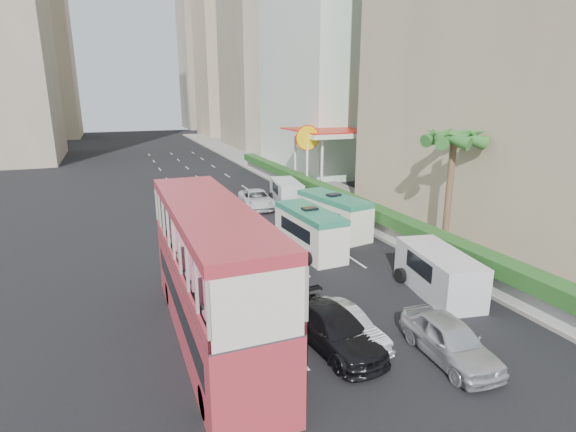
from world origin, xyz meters
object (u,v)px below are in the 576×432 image
panel_van_near (438,272)px  car_black (334,346)px  palm_tree (449,196)px  minibus_near (310,231)px  double_decker_bus (211,274)px  minibus_far (333,215)px  shell_station (327,159)px  car_silver_lane_a (342,342)px  panel_van_far (287,192)px  van_asset (257,208)px  car_silver_lane_b (448,358)px

panel_van_near → car_black: bearing=-150.0°
car_black → palm_tree: palm_tree is taller
minibus_near → panel_van_near: size_ratio=1.14×
palm_tree → car_black: bearing=-148.6°
double_decker_bus → palm_tree: bearing=16.2°
minibus_far → shell_station: size_ratio=0.70×
car_silver_lane_a → double_decker_bus: bearing=144.1°
double_decker_bus → panel_van_far: size_ratio=2.37×
car_black → minibus_far: (6.10, 11.96, 1.24)m
panel_van_near → shell_station: (5.77, 22.79, 1.78)m
car_black → van_asset: 20.54m
minibus_near → shell_station: shell_station is taller
car_silver_lane_b → panel_van_far: (3.03, 22.74, 0.93)m
van_asset → panel_van_near: 18.16m
car_silver_lane_b → palm_tree: palm_tree is taller
palm_tree → panel_van_far: bearing=104.1°
minibus_near → panel_van_near: 7.77m
car_silver_lane_a → shell_station: shell_station is taller
car_silver_lane_b → panel_van_far: size_ratio=0.90×
double_decker_bus → minibus_near: (7.12, 7.32, -1.30)m
minibus_near → minibus_far: size_ratio=0.99×
car_silver_lane_b → van_asset: bearing=93.0°
double_decker_bus → minibus_near: double_decker_bus is taller
car_silver_lane_a → minibus_far: 13.20m
minibus_near → palm_tree: 7.76m
double_decker_bus → palm_tree: palm_tree is taller
car_silver_lane_a → minibus_far: minibus_far is taller
minibus_far → panel_van_near: 9.66m
double_decker_bus → car_silver_lane_a: 5.32m
car_silver_lane_b → minibus_far: size_ratio=0.75×
palm_tree → shell_station: size_ratio=0.80×
minibus_near → double_decker_bus: bearing=-137.3°
minibus_near → panel_van_near: bearing=-69.5°
car_black → panel_van_near: 6.87m
car_silver_lane_b → palm_tree: (6.69, 8.18, 3.38)m
double_decker_bus → car_silver_lane_a: (4.24, -1.98, -2.53)m
panel_van_near → car_silver_lane_b: bearing=-115.2°
car_black → panel_van_far: size_ratio=1.01×
car_silver_lane_a → car_black: size_ratio=0.83×
car_silver_lane_b → minibus_near: bearing=93.8°
shell_station → car_black: bearing=-115.9°
car_black → van_asset: size_ratio=0.95×
minibus_far → panel_van_far: minibus_far is taller
car_silver_lane_b → shell_station: bearing=75.7°
panel_van_far → panel_van_near: bearing=-81.3°
car_silver_lane_a → palm_tree: palm_tree is taller
double_decker_bus → car_silver_lane_b: 8.63m
car_black → double_decker_bus: bearing=144.5°
car_silver_lane_b → panel_van_far: 22.96m
car_silver_lane_b → minibus_far: 14.38m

